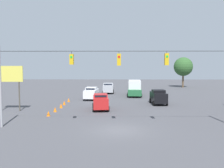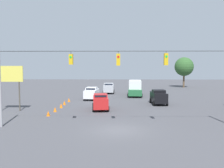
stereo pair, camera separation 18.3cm
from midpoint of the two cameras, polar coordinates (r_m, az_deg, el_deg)
name	(u,v)px [view 1 (the left image)]	position (r m, az deg, el deg)	size (l,w,h in m)	color
ground_plane	(119,130)	(20.94, 1.33, -10.50)	(140.00, 140.00, 0.00)	#47474C
overhead_signal_span	(120,76)	(21.11, 1.52, 1.88)	(20.54, 0.38, 7.00)	#939399
box_truck_green_oncoming_deep	(135,88)	(43.55, 5.06, -0.92)	(2.77, 7.51, 2.65)	#236038
sedan_silver_withflow_deep	(108,88)	(46.94, -0.99, -0.91)	(2.09, 3.90, 1.91)	#A8AAB2
sedan_red_withflow_mid	(100,102)	(29.90, -2.82, -4.02)	(2.24, 4.03, 1.91)	red
sedan_black_oncoming_far	(158,97)	(34.60, 10.41, -2.87)	(2.09, 3.90, 1.98)	black
sedan_white_withflow_far	(91,93)	(39.00, -4.89, -2.06)	(2.20, 4.68, 1.87)	silver
traffic_cone_nearest	(48,113)	(27.21, -14.53, -6.54)	(0.38, 0.38, 0.55)	orange
traffic_cone_second	(55,109)	(29.40, -13.06, -5.70)	(0.38, 0.38, 0.55)	orange
traffic_cone_third	(61,106)	(31.83, -11.73, -4.90)	(0.38, 0.38, 0.55)	orange
traffic_cone_fourth	(64,103)	(34.16, -11.03, -4.25)	(0.38, 0.38, 0.55)	orange
traffic_cone_fifth	(69,100)	(36.80, -10.02, -3.61)	(0.38, 0.38, 0.55)	orange
roadside_billboard	(9,78)	(31.21, -22.57, 1.19)	(3.17, 0.16, 5.25)	#4C473D
tree_horizon_left	(183,67)	(60.91, 15.89, 3.82)	(4.39, 4.39, 7.10)	brown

